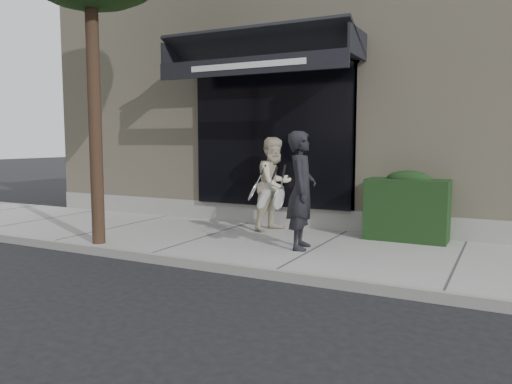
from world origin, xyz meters
The scene contains 7 objects.
ground centered at (0.00, 0.00, 0.00)m, with size 80.00×80.00×0.00m, color black.
sidewalk centered at (0.00, 0.00, 0.06)m, with size 20.00×3.00×0.12m, color gray.
curb centered at (0.00, -1.55, 0.07)m, with size 20.00×0.10×0.14m, color gray.
building_facade centered at (-0.01, 4.96, 2.74)m, with size 14.30×8.04×5.64m.
hedge centered at (1.10, 1.25, 0.66)m, with size 1.30×0.70×1.14m.
pedestrian_front centered at (-0.19, -0.21, 1.00)m, with size 0.81×0.90×1.77m.
pedestrian_back centered at (-1.21, 1.03, 0.96)m, with size 0.85×0.98×1.69m.
Camera 1 is at (2.59, -7.10, 1.74)m, focal length 35.00 mm.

